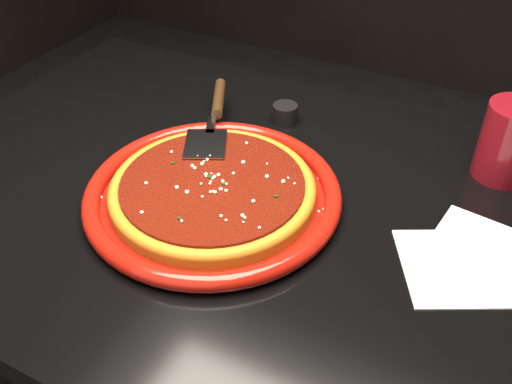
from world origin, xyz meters
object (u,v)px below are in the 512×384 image
pizza_server (214,118)px  plate (213,194)px  table (254,346)px  ramekin (285,114)px  cup (509,142)px

pizza_server → plate: bearing=-87.0°
table → ramekin: 0.46m
cup → ramekin: cup is taller
cup → ramekin: bearing=-177.8°
pizza_server → table: bearing=-66.9°
table → cup: cup is taller
pizza_server → cup: cup is taller
table → ramekin: size_ratio=25.54×
pizza_server → ramekin: pizza_server is taller
plate → cup: (0.39, 0.28, 0.05)m
plate → cup: size_ratio=3.10×
plate → ramekin: bearing=90.6°
cup → ramekin: 0.39m
table → plate: (-0.06, -0.03, 0.39)m
plate → ramekin: 0.27m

